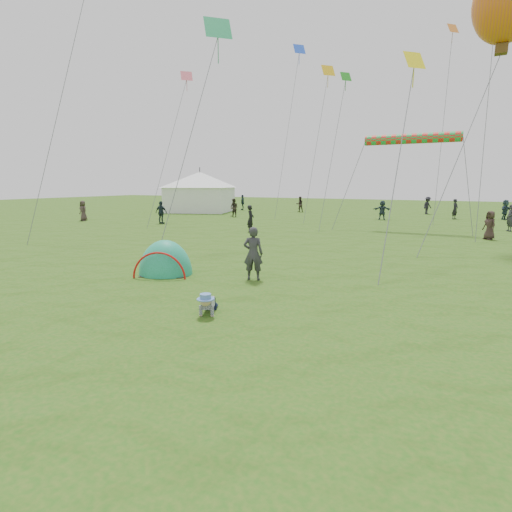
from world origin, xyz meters
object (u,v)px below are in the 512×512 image
at_px(event_marquee, 200,190).
at_px(crawling_toddler, 208,303).
at_px(popup_tent, 166,274).
at_px(balloon_kite, 506,8).
at_px(standing_adult, 253,254).

bearing_deg(event_marquee, crawling_toddler, -72.18).
relative_size(popup_tent, event_marquee, 0.36).
height_order(crawling_toddler, popup_tent, popup_tent).
xyz_separation_m(event_marquee, balloon_kite, (26.18, -13.13, 8.56)).
height_order(crawling_toddler, event_marquee, event_marquee).
relative_size(crawling_toddler, popup_tent, 0.32).
bearing_deg(standing_adult, balloon_kite, -139.48).
distance_m(popup_tent, balloon_kite, 19.03).
height_order(standing_adult, balloon_kite, balloon_kite).
bearing_deg(standing_adult, event_marquee, -70.89).
relative_size(popup_tent, balloon_kite, 0.61).
bearing_deg(balloon_kite, standing_adult, -120.40).
height_order(standing_adult, event_marquee, event_marquee).
distance_m(standing_adult, event_marquee, 31.42).
relative_size(crawling_toddler, event_marquee, 0.11).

